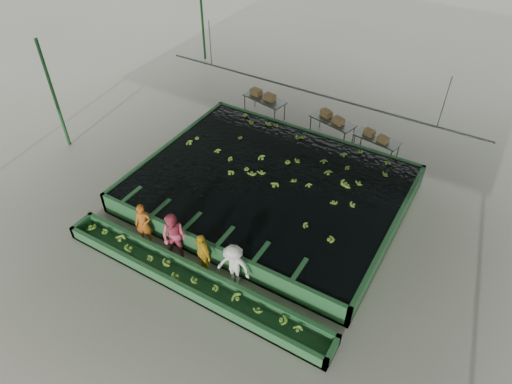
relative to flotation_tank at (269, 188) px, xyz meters
The scene contains 21 objects.
ground 1.57m from the flotation_tank, 90.00° to the right, with size 80.00×80.00×0.00m, color gray.
shed_roof 4.79m from the flotation_tank, 90.00° to the right, with size 20.00×22.00×0.04m, color gray.
shed_posts 2.54m from the flotation_tank, 90.00° to the right, with size 20.00×22.00×5.00m, color #1D5223, non-canonical shape.
flotation_tank is the anchor object (origin of this frame).
tank_water 0.40m from the flotation_tank, 90.00° to the right, with size 9.70×7.70×0.00m, color black.
sorting_trough 5.10m from the flotation_tank, 90.00° to the right, with size 10.00×1.00×0.50m, color #265B2E, non-canonical shape.
cableway_rail 4.33m from the flotation_tank, 90.00° to the left, with size 0.08×0.08×14.00m, color #59605B.
rail_hanger_left 7.06m from the flotation_tank, 145.01° to the left, with size 0.04×0.04×2.00m, color #59605B.
rail_hanger_right 7.06m from the flotation_tank, 34.99° to the left, with size 0.04×0.04×2.00m, color #59605B.
worker_a 5.04m from the flotation_tank, 121.24° to the right, with size 0.60×0.39×1.64m, color #C05B17.
worker_b 4.50m from the flotation_tank, 106.09° to the right, with size 0.90×0.70×1.85m, color #DA4764.
worker_c 4.31m from the flotation_tank, 91.17° to the right, with size 0.93×0.39×1.58m, color gold.
worker_d 4.47m from the flotation_tank, 75.19° to the right, with size 1.11×0.64×1.71m, color white.
packing_table_left 6.17m from the flotation_tank, 121.65° to the left, with size 2.18×0.87×0.99m, color #59605B, non-canonical shape.
packing_table_mid 5.15m from the flotation_tank, 85.26° to the left, with size 2.13×0.85×0.97m, color #59605B, non-canonical shape.
packing_table_right 5.54m from the flotation_tank, 61.52° to the left, with size 1.99×0.80×0.91m, color #59605B, non-canonical shape.
box_stack_left 6.29m from the flotation_tank, 122.39° to the left, with size 1.38×0.38×0.30m, color olive, non-canonical shape.
box_stack_mid 5.20m from the flotation_tank, 85.85° to the left, with size 1.30×0.36×0.28m, color olive, non-canonical shape.
box_stack_right 5.48m from the flotation_tank, 61.86° to the left, with size 1.17×0.32×0.25m, color olive, non-canonical shape.
floating_bananas 0.89m from the flotation_tank, 90.00° to the left, with size 9.39×6.40×0.13m, color #6DA630, non-canonical shape.
trough_bananas 5.10m from the flotation_tank, 90.00° to the right, with size 9.03×0.60×0.12m, color #6DA630, non-canonical shape.
Camera 1 is at (6.55, -10.50, 12.04)m, focal length 32.00 mm.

